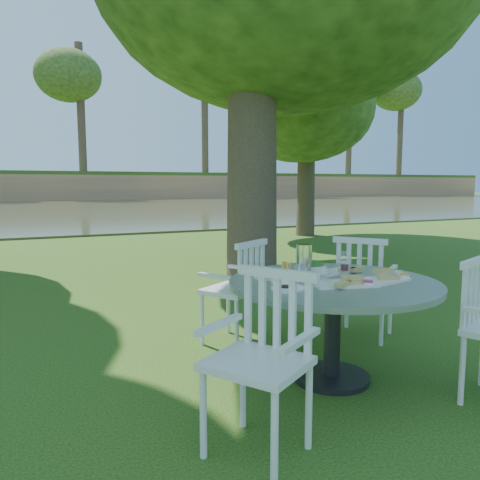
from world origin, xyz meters
TOP-DOWN VIEW (x-y plane):
  - ground at (0.00, 0.00)m, footprint 140.00×140.00m
  - table at (-0.05, -1.49)m, footprint 1.51×1.51m
  - chair_ne at (0.74, -0.86)m, footprint 0.65×0.66m
  - chair_nw at (-0.32, -0.51)m, footprint 0.64×0.63m
  - chair_sw at (-0.90, -2.05)m, footprint 0.64×0.66m
  - tableware at (-0.11, -1.39)m, footprint 1.11×0.74m
  - river at (0.00, 23.00)m, footprint 100.00×28.00m
  - far_bank at (0.28, 41.12)m, footprint 100.00×18.00m

SIDE VIEW (x-z plane):
  - ground at x=0.00m, z-range 0.00..0.00m
  - river at x=0.00m, z-range -0.06..0.06m
  - chair_nw at x=-0.32m, z-range 0.08..1.02m
  - chair_ne at x=0.74m, z-range 0.08..1.04m
  - chair_sw at x=-0.90m, z-range 0.08..1.05m
  - table at x=-0.05m, z-range 0.24..0.99m
  - tableware at x=-0.11m, z-range 0.67..0.91m
  - far_bank at x=0.28m, z-range -0.35..14.85m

